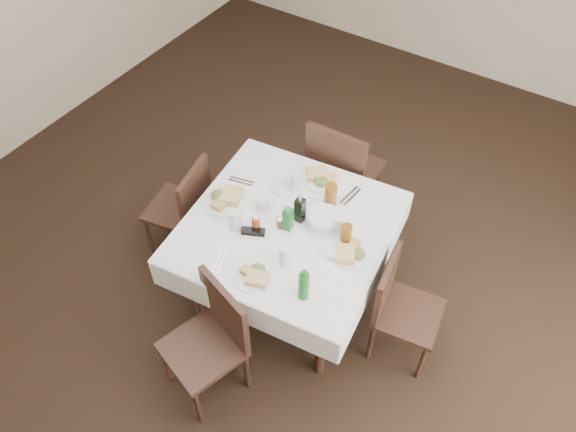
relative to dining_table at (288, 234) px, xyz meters
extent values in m
plane|color=black|center=(0.02, -0.08, -0.68)|extent=(7.00, 7.00, 0.00)
cylinder|color=black|center=(-0.40, -0.50, -0.32)|extent=(0.06, 0.06, 0.72)
cylinder|color=black|center=(-0.50, 0.40, -0.32)|extent=(0.06, 0.06, 0.72)
cylinder|color=black|center=(0.50, -0.40, -0.32)|extent=(0.06, 0.06, 0.72)
cylinder|color=black|center=(0.40, 0.50, -0.32)|extent=(0.06, 0.06, 0.72)
cube|color=black|center=(0.00, 0.00, 0.06)|extent=(1.26, 1.26, 0.03)
cube|color=white|center=(0.00, 0.00, 0.08)|extent=(1.38, 1.38, 0.01)
cube|color=white|center=(-0.07, 0.62, -0.03)|extent=(1.25, 0.15, 0.22)
cube|color=white|center=(0.07, -0.62, -0.03)|extent=(1.25, 0.15, 0.22)
cube|color=white|center=(0.62, 0.07, -0.03)|extent=(0.15, 1.25, 0.22)
cube|color=white|center=(-0.62, -0.07, -0.03)|extent=(0.15, 1.25, 0.22)
cube|color=black|center=(-0.06, 0.92, -0.20)|extent=(0.48, 0.48, 0.04)
cube|color=black|center=(-0.06, 0.71, 0.06)|extent=(0.47, 0.05, 0.51)
cylinder|color=black|center=(0.14, 1.13, -0.44)|extent=(0.04, 0.04, 0.48)
cylinder|color=black|center=(0.15, 0.72, -0.44)|extent=(0.04, 0.04, 0.48)
cylinder|color=black|center=(-0.27, 1.12, -0.44)|extent=(0.04, 0.04, 0.48)
cylinder|color=black|center=(-0.26, 0.71, -0.44)|extent=(0.04, 0.04, 0.48)
cube|color=black|center=(-0.05, -0.86, -0.25)|extent=(0.53, 0.53, 0.04)
cube|color=black|center=(0.00, -0.68, -0.02)|extent=(0.41, 0.16, 0.46)
cylinder|color=black|center=(-0.28, -0.98, -0.46)|extent=(0.03, 0.03, 0.43)
cylinder|color=black|center=(-0.17, -0.63, -0.46)|extent=(0.03, 0.03, 0.43)
cylinder|color=black|center=(0.06, -1.09, -0.46)|extent=(0.03, 0.03, 0.43)
cylinder|color=black|center=(0.17, -0.74, -0.46)|extent=(0.03, 0.03, 0.43)
cube|color=black|center=(0.88, 0.05, -0.28)|extent=(0.44, 0.44, 0.04)
cube|color=black|center=(0.70, 0.02, -0.06)|extent=(0.09, 0.39, 0.43)
cylinder|color=black|center=(1.07, -0.09, -0.48)|extent=(0.03, 0.03, 0.40)
cylinder|color=black|center=(0.73, -0.14, -0.48)|extent=(0.03, 0.03, 0.40)
cylinder|color=black|center=(1.02, 0.24, -0.48)|extent=(0.03, 0.03, 0.40)
cylinder|color=black|center=(0.68, 0.19, -0.48)|extent=(0.03, 0.03, 0.40)
cube|color=black|center=(-0.94, -0.05, -0.27)|extent=(0.47, 0.47, 0.04)
cube|color=black|center=(-0.76, -0.01, -0.05)|extent=(0.12, 0.40, 0.44)
cylinder|color=black|center=(-1.14, 0.08, -0.47)|extent=(0.03, 0.03, 0.41)
cylinder|color=black|center=(-0.80, 0.15, -0.47)|extent=(0.03, 0.03, 0.41)
cylinder|color=black|center=(-1.07, -0.25, -0.47)|extent=(0.03, 0.03, 0.41)
cylinder|color=black|center=(-0.74, -0.18, -0.47)|extent=(0.03, 0.03, 0.41)
cylinder|color=white|center=(-0.02, 0.47, 0.09)|extent=(0.27, 0.27, 0.01)
cube|color=tan|center=(-0.07, 0.47, 0.12)|extent=(0.18, 0.17, 0.04)
cube|color=#C38438|center=(0.02, 0.49, 0.12)|extent=(0.11, 0.10, 0.03)
ellipsoid|color=#395D19|center=(-0.01, 0.43, 0.12)|extent=(0.10, 0.09, 0.04)
cylinder|color=white|center=(0.05, -0.44, 0.09)|extent=(0.24, 0.24, 0.01)
cube|color=tan|center=(0.09, -0.46, 0.12)|extent=(0.15, 0.14, 0.04)
cube|color=#C38438|center=(0.01, -0.44, 0.11)|extent=(0.08, 0.06, 0.03)
ellipsoid|color=#395D19|center=(0.05, -0.40, 0.12)|extent=(0.09, 0.08, 0.04)
cylinder|color=white|center=(0.45, 0.01, 0.09)|extent=(0.26, 0.26, 0.01)
cube|color=tan|center=(0.43, -0.03, 0.12)|extent=(0.15, 0.17, 0.04)
cube|color=#C38438|center=(0.44, 0.06, 0.11)|extent=(0.08, 0.09, 0.03)
ellipsoid|color=#395D19|center=(0.49, 0.02, 0.12)|extent=(0.09, 0.09, 0.04)
cylinder|color=white|center=(-0.45, -0.06, 0.09)|extent=(0.29, 0.29, 0.02)
cube|color=tan|center=(-0.43, -0.01, 0.12)|extent=(0.16, 0.18, 0.05)
cube|color=#C38438|center=(-0.45, -0.11, 0.12)|extent=(0.08, 0.10, 0.04)
ellipsoid|color=#395D19|center=(-0.50, -0.05, 0.12)|extent=(0.11, 0.10, 0.05)
cylinder|color=white|center=(-0.20, 0.26, 0.09)|extent=(0.17, 0.17, 0.01)
cylinder|color=white|center=(0.34, -0.26, 0.09)|extent=(0.14, 0.14, 0.01)
cylinder|color=silver|center=(-0.14, 0.31, 0.15)|extent=(0.07, 0.07, 0.13)
cylinder|color=silver|center=(0.15, -0.26, 0.16)|extent=(0.08, 0.08, 0.14)
cylinder|color=silver|center=(0.29, 0.13, 0.14)|extent=(0.06, 0.06, 0.12)
cylinder|color=silver|center=(-0.26, -0.19, 0.16)|extent=(0.08, 0.08, 0.14)
cylinder|color=brown|center=(0.14, 0.29, 0.17)|extent=(0.08, 0.08, 0.17)
cylinder|color=brown|center=(0.37, 0.08, 0.16)|extent=(0.07, 0.07, 0.14)
cylinder|color=silver|center=(0.19, 0.13, 0.11)|extent=(0.24, 0.24, 0.04)
cylinder|color=white|center=(0.19, 0.13, 0.14)|extent=(0.21, 0.21, 0.05)
cube|color=black|center=(0.04, 0.08, 0.17)|extent=(0.06, 0.06, 0.18)
cone|color=silver|center=(0.04, 0.08, 0.29)|extent=(0.03, 0.03, 0.05)
cube|color=#13611C|center=(0.01, -0.02, 0.17)|extent=(0.05, 0.05, 0.17)
cone|color=silver|center=(0.01, -0.02, 0.28)|extent=(0.03, 0.03, 0.05)
cylinder|color=#AA3B1F|center=(-0.15, -0.13, 0.14)|extent=(0.06, 0.06, 0.10)
cylinder|color=white|center=(-0.15, -0.13, 0.20)|extent=(0.04, 0.04, 0.02)
cylinder|color=white|center=(-0.07, 0.00, 0.12)|extent=(0.03, 0.03, 0.06)
cylinder|color=silver|center=(-0.07, 0.00, 0.15)|extent=(0.03, 0.03, 0.01)
cylinder|color=#433520|center=(-0.03, -0.04, 0.12)|extent=(0.04, 0.04, 0.07)
cylinder|color=silver|center=(-0.03, -0.04, 0.16)|extent=(0.04, 0.04, 0.01)
cylinder|color=white|center=(-0.22, 0.04, 0.09)|extent=(0.13, 0.13, 0.01)
cylinder|color=white|center=(-0.22, 0.04, 0.14)|extent=(0.08, 0.08, 0.09)
cylinder|color=black|center=(-0.22, 0.04, 0.17)|extent=(0.07, 0.07, 0.01)
torus|color=white|center=(-0.18, 0.07, 0.14)|extent=(0.05, 0.04, 0.06)
cube|color=black|center=(-0.15, -0.17, 0.10)|extent=(0.16, 0.11, 0.03)
cylinder|color=#13611C|center=(0.36, -0.40, 0.19)|extent=(0.06, 0.06, 0.20)
cylinder|color=#13611C|center=(0.36, -0.40, 0.31)|extent=(0.03, 0.03, 0.04)
cube|color=white|center=(0.37, -0.07, 0.11)|extent=(0.09, 0.06, 0.04)
cube|color=pink|center=(0.37, -0.07, 0.11)|extent=(0.07, 0.04, 0.02)
cube|color=silver|center=(0.20, 0.44, 0.09)|extent=(0.04, 0.19, 0.01)
cube|color=silver|center=(0.23, 0.44, 0.09)|extent=(0.04, 0.19, 0.01)
cube|color=silver|center=(-0.17, -0.47, 0.09)|extent=(0.06, 0.17, 0.01)
cube|color=silver|center=(-0.20, -0.47, 0.09)|extent=(0.06, 0.17, 0.01)
cube|color=silver|center=(0.45, -0.18, 0.09)|extent=(0.18, 0.02, 0.01)
cube|color=silver|center=(0.45, -0.15, 0.09)|extent=(0.18, 0.02, 0.01)
cube|color=silver|center=(-0.48, 0.17, 0.09)|extent=(0.18, 0.05, 0.01)
cube|color=silver|center=(-0.47, 0.14, 0.09)|extent=(0.18, 0.05, 0.01)
camera|label=1|loc=(1.25, -1.95, 2.78)|focal=35.00mm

